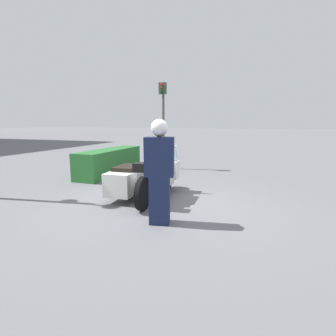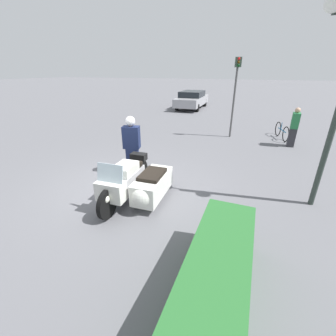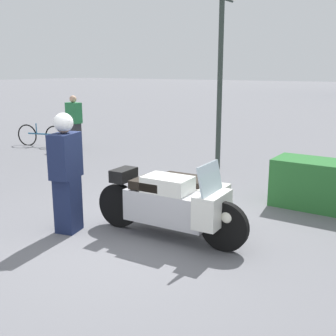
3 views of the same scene
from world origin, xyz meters
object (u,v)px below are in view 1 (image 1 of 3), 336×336
object	(u,v)px
officer_rider	(160,170)
police_motorcycle	(144,177)
hedge_bush_curbside	(110,162)
traffic_light_near	(163,113)

from	to	relation	value
officer_rider	police_motorcycle	bearing A→B (deg)	18.81
police_motorcycle	hedge_bush_curbside	distance (m)	3.11
hedge_bush_curbside	police_motorcycle	bearing A→B (deg)	-133.73
police_motorcycle	officer_rider	bearing A→B (deg)	-149.57
officer_rider	traffic_light_near	size ratio (longest dim) A/B	0.56
police_motorcycle	hedge_bush_curbside	size ratio (longest dim) A/B	0.80
police_motorcycle	officer_rider	xyz separation A→B (m)	(-1.40, -0.93, 0.46)
officer_rider	hedge_bush_curbside	world-z (taller)	officer_rider
hedge_bush_curbside	traffic_light_near	xyz separation A→B (m)	(1.59, -1.31, 1.66)
officer_rider	traffic_light_near	world-z (taller)	traffic_light_near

